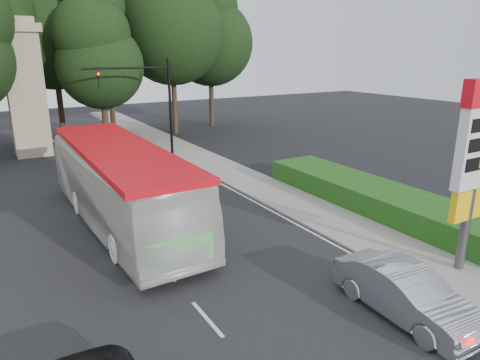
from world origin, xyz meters
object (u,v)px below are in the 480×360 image
monument (25,88)px  sedan_silver (405,293)px  transit_bus (120,187)px  gas_station_pylon (478,152)px  traffic_signal_mast (152,95)px

monument → sedan_silver: size_ratio=2.15×
transit_bus → gas_station_pylon: bearing=-50.7°
gas_station_pylon → transit_bus: 14.27m
monument → sedan_silver: bearing=-76.0°
traffic_signal_mast → transit_bus: size_ratio=0.54×
gas_station_pylon → sedan_silver: 5.50m
transit_bus → sedan_silver: transit_bus is taller
sedan_silver → monument: bearing=105.3°
traffic_signal_mast → sedan_silver: bearing=-91.2°
gas_station_pylon → monument: monument is taller
monument → transit_bus: bearing=-83.6°
transit_bus → sedan_silver: 12.56m
monument → transit_bus: monument is taller
gas_station_pylon → transit_bus: bearing=131.3°
transit_bus → monument: bearing=94.4°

